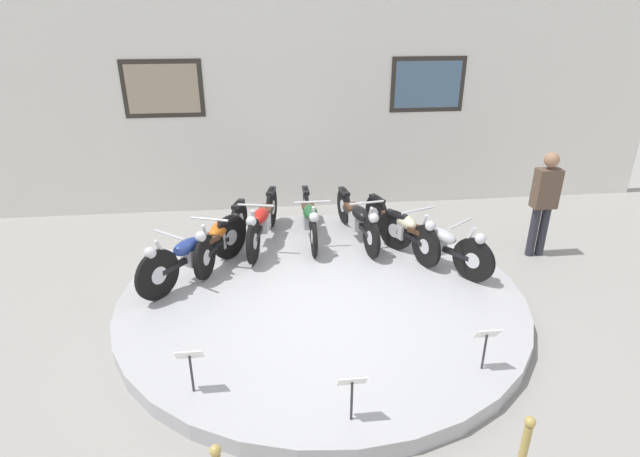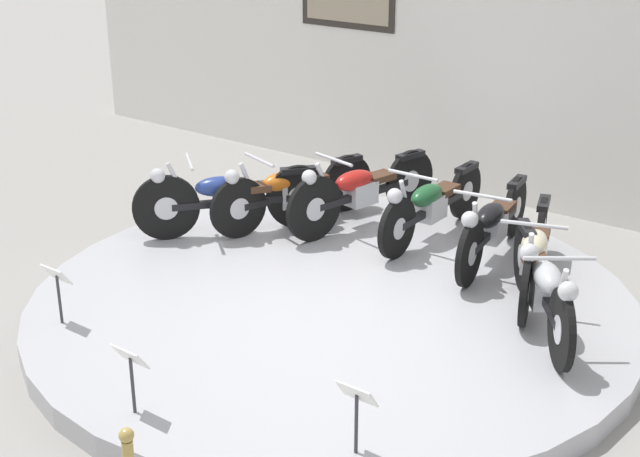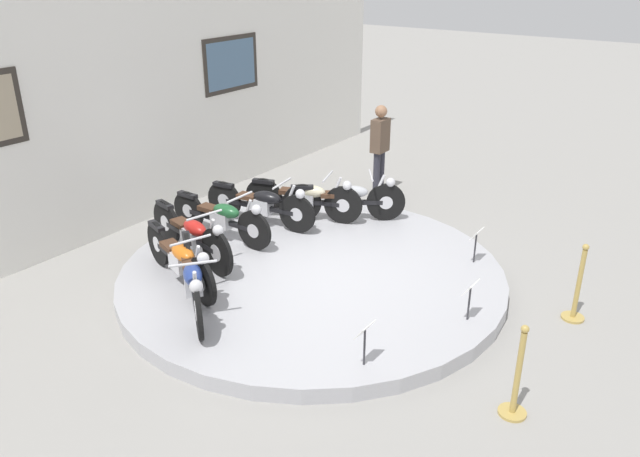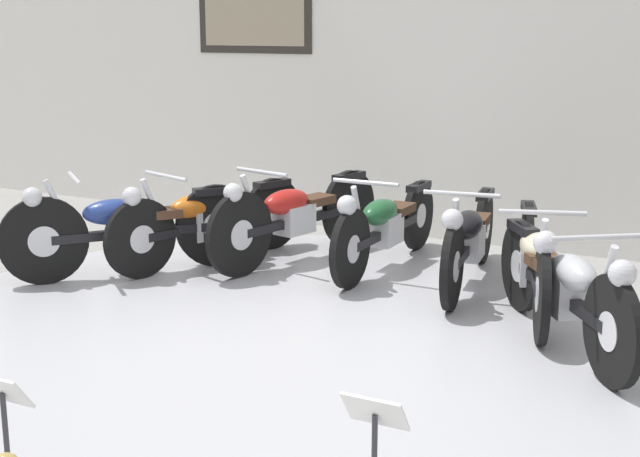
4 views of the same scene
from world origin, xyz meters
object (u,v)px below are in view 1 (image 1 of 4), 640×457
at_px(motorcycle_blue, 194,252).
at_px(motorcycle_black, 358,218).
at_px(motorcycle_silver, 435,241).
at_px(motorcycle_red, 263,220).
at_px(info_placard_front_centre, 352,387).
at_px(visitor_standing, 544,199).
at_px(motorcycle_cream, 401,226).
at_px(motorcycle_green, 310,216).
at_px(info_placard_front_left, 190,361).
at_px(info_placard_front_right, 486,339).
at_px(motorcycle_orange, 222,234).

bearing_deg(motorcycle_blue, motorcycle_black, 21.95).
height_order(motorcycle_black, motorcycle_silver, motorcycle_silver).
distance_m(motorcycle_red, info_placard_front_centre, 3.89).
bearing_deg(visitor_standing, motorcycle_cream, 177.61).
bearing_deg(motorcycle_black, motorcycle_green, 169.11).
relative_size(motorcycle_blue, motorcycle_cream, 0.85).
bearing_deg(motorcycle_cream, info_placard_front_left, -134.54).
bearing_deg(info_placard_front_right, motorcycle_cream, 92.30).
distance_m(motorcycle_black, motorcycle_silver, 1.36).
bearing_deg(motorcycle_red, motorcycle_orange, -145.64).
relative_size(motorcycle_orange, motorcycle_silver, 1.17).
bearing_deg(info_placard_front_left, motorcycle_silver, 35.90).
distance_m(motorcycle_orange, motorcycle_cream, 2.71).
bearing_deg(motorcycle_silver, motorcycle_black, 133.56).
xyz_separation_m(motorcycle_blue, motorcycle_black, (2.44, 0.98, -0.02)).
height_order(motorcycle_blue, motorcycle_black, motorcycle_blue).
height_order(motorcycle_cream, visitor_standing, visitor_standing).
height_order(motorcycle_green, info_placard_front_left, motorcycle_green).
distance_m(motorcycle_green, motorcycle_black, 0.76).
bearing_deg(motorcycle_blue, info_placard_front_left, -84.49).
relative_size(motorcycle_blue, info_placard_front_centre, 3.13).
bearing_deg(info_placard_front_right, motorcycle_green, 113.25).
relative_size(motorcycle_silver, visitor_standing, 0.97).
height_order(motorcycle_green, visitor_standing, visitor_standing).
relative_size(motorcycle_orange, info_placard_front_centre, 3.70).
relative_size(motorcycle_cream, info_placard_front_left, 3.68).
height_order(motorcycle_green, motorcycle_black, motorcycle_black).
xyz_separation_m(motorcycle_cream, motorcycle_silver, (0.34, -0.58, 0.00)).
relative_size(motorcycle_red, motorcycle_black, 1.02).
xyz_separation_m(motorcycle_silver, visitor_standing, (1.85, 0.49, 0.38)).
height_order(motorcycle_blue, motorcycle_silver, motorcycle_blue).
xyz_separation_m(motorcycle_blue, motorcycle_green, (1.69, 1.13, -0.03)).
height_order(motorcycle_blue, motorcycle_red, motorcycle_red).
height_order(motorcycle_orange, motorcycle_black, motorcycle_orange).
xyz_separation_m(motorcycle_silver, info_placard_front_centre, (-1.69, -2.82, -0.01)).
distance_m(info_placard_front_centre, info_placard_front_right, 1.56).
xyz_separation_m(motorcycle_orange, info_placard_front_centre, (1.35, -3.40, -0.01)).
bearing_deg(motorcycle_green, motorcycle_orange, -157.88).
relative_size(motorcycle_orange, info_placard_front_right, 3.70).
bearing_deg(motorcycle_black, motorcycle_orange, -169.09).
bearing_deg(motorcycle_cream, motorcycle_orange, -180.00).
height_order(motorcycle_blue, motorcycle_orange, motorcycle_blue).
height_order(motorcycle_red, info_placard_front_right, motorcycle_red).
bearing_deg(motorcycle_red, info_placard_front_left, -102.31).
distance_m(motorcycle_blue, motorcycle_cream, 3.10).
xyz_separation_m(info_placard_front_right, visitor_standing, (2.08, 2.78, 0.39)).
bearing_deg(motorcycle_silver, info_placard_front_left, -144.10).
distance_m(motorcycle_blue, info_placard_front_left, 2.30).
bearing_deg(motorcycle_orange, motorcycle_blue, -120.23).
bearing_deg(info_placard_front_left, motorcycle_blue, 95.51).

